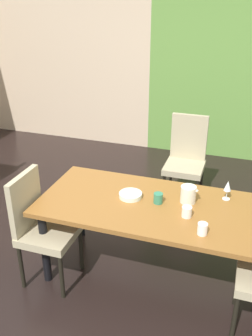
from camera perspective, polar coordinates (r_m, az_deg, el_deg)
The scene contains 11 objects.
ground_plane at distance 3.80m, azimuth -5.39°, elevation -12.81°, with size 6.28×5.80×0.02m, color black.
back_panel_interior at distance 6.35m, azimuth -9.72°, elevation 16.48°, with size 2.95×0.10×2.74m, color beige.
dining_table at distance 3.14m, azimuth 5.23°, elevation -6.89°, with size 2.03×0.91×0.74m.
chair_left_near at distance 3.27m, azimuth -12.96°, elevation -8.24°, with size 0.45×0.44×1.00m.
chair_head_far at distance 4.43m, azimuth 9.15°, elevation 1.75°, with size 0.44×0.45×1.05m.
wine_glass_west at distance 3.23m, azimuth 15.23°, elevation -2.74°, with size 0.06×0.06×0.17m.
serving_bowl_near_shelf at distance 3.20m, azimuth 0.70°, elevation -4.14°, with size 0.20×0.20×0.04m, color silver.
cup_right at distance 2.96m, azimuth 9.25°, elevation -6.60°, with size 0.08×0.08×0.09m, color white.
cup_near_window at distance 3.11m, azimuth 4.93°, elevation -4.60°, with size 0.08×0.08×0.09m, color #337C5B.
cup_front at distance 2.79m, azimuth 11.57°, elevation -9.07°, with size 0.07×0.07×0.09m, color white.
pitcher_south at distance 3.14m, azimuth 9.48°, elevation -3.97°, with size 0.15×0.13×0.15m.
Camera 1 is at (1.27, -2.70, 2.35)m, focal length 40.00 mm.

